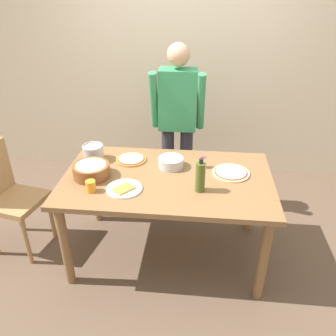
% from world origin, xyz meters
% --- Properties ---
extents(ground, '(8.00, 8.00, 0.00)m').
position_xyz_m(ground, '(0.00, 0.00, 0.00)').
color(ground, brown).
extents(wall_back, '(5.60, 0.10, 2.60)m').
position_xyz_m(wall_back, '(0.00, 1.60, 1.30)').
color(wall_back, beige).
rests_on(wall_back, ground).
extents(dining_table, '(1.60, 0.96, 0.76)m').
position_xyz_m(dining_table, '(0.00, 0.00, 0.67)').
color(dining_table, brown).
rests_on(dining_table, ground).
extents(person_cook, '(0.49, 0.25, 1.62)m').
position_xyz_m(person_cook, '(0.02, 0.76, 0.94)').
color(person_cook, '#2D2D38').
rests_on(person_cook, ground).
extents(chair_wooden_left, '(0.48, 0.48, 0.95)m').
position_xyz_m(chair_wooden_left, '(-1.32, -0.02, 0.54)').
color(chair_wooden_left, '#A37A4C').
rests_on(chair_wooden_left, ground).
extents(pizza_raw_on_board, '(0.29, 0.29, 0.02)m').
position_xyz_m(pizza_raw_on_board, '(0.49, 0.10, 0.77)').
color(pizza_raw_on_board, beige).
rests_on(pizza_raw_on_board, dining_table).
extents(pizza_cooked_on_tray, '(0.25, 0.25, 0.02)m').
position_xyz_m(pizza_cooked_on_tray, '(-0.33, 0.24, 0.77)').
color(pizza_cooked_on_tray, '#C67A33').
rests_on(pizza_cooked_on_tray, dining_table).
extents(plate_with_slice, '(0.26, 0.26, 0.02)m').
position_xyz_m(plate_with_slice, '(-0.29, -0.21, 0.77)').
color(plate_with_slice, white).
rests_on(plate_with_slice, dining_table).
extents(popcorn_bowl, '(0.28, 0.28, 0.11)m').
position_xyz_m(popcorn_bowl, '(-0.58, -0.05, 0.82)').
color(popcorn_bowl, brown).
rests_on(popcorn_bowl, dining_table).
extents(mixing_bowl_steel, '(0.20, 0.20, 0.08)m').
position_xyz_m(mixing_bowl_steel, '(0.01, 0.16, 0.80)').
color(mixing_bowl_steel, '#B7B7BC').
rests_on(mixing_bowl_steel, dining_table).
extents(olive_oil_bottle, '(0.07, 0.07, 0.26)m').
position_xyz_m(olive_oil_bottle, '(0.25, -0.17, 0.87)').
color(olive_oil_bottle, '#47561E').
rests_on(olive_oil_bottle, dining_table).
extents(steel_pot, '(0.17, 0.17, 0.13)m').
position_xyz_m(steel_pot, '(-0.64, 0.22, 0.83)').
color(steel_pot, '#B7B7BC').
rests_on(steel_pot, dining_table).
extents(cup_orange, '(0.07, 0.07, 0.08)m').
position_xyz_m(cup_orange, '(-0.52, -0.25, 0.80)').
color(cup_orange, orange).
rests_on(cup_orange, dining_table).
extents(salt_shaker, '(0.04, 0.04, 0.11)m').
position_xyz_m(salt_shaker, '(0.27, 0.18, 0.81)').
color(salt_shaker, white).
rests_on(salt_shaker, dining_table).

